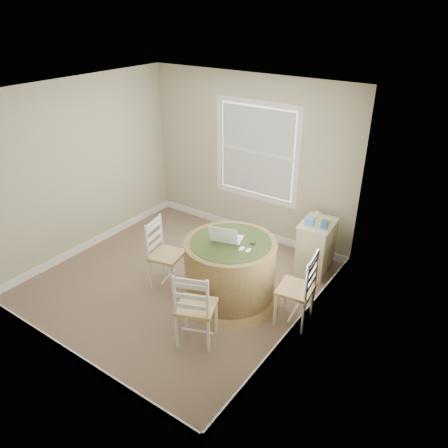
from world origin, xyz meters
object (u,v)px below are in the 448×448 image
Objects in this scene: chair_near at (196,306)px; corner_chest at (315,247)px; laptop at (226,238)px; chair_left at (167,255)px; chair_right at (295,289)px; round_table at (231,268)px.

chair_near is 2.17m from corner_chest.
chair_near is 2.16× the size of laptop.
chair_right is (1.77, 0.29, 0.00)m from chair_left.
chair_left is 1.79m from chair_right.
chair_right is at bearing -93.13° from chair_left.
corner_chest is at bearing -174.79° from chair_right.
round_table is 1.38m from corner_chest.
chair_right is at bearing -82.11° from corner_chest.
chair_left is at bearing -171.21° from round_table.
round_table is 0.90m from chair_right.
laptop reaches higher than chair_right.
corner_chest is (1.50, 1.47, -0.08)m from chair_left.
chair_right is at bearing -4.03° from round_table.
chair_near reaches higher than round_table.
laptop is at bearing -84.76° from chair_left.
chair_left reaches higher than corner_chest.
chair_right reaches higher than round_table.
corner_chest is at bearing -124.88° from chair_near.
round_table reaches higher than corner_chest.
chair_left is at bearing -54.38° from chair_near.
chair_left is at bearing 2.14° from laptop.
chair_left is 1.20m from chair_near.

